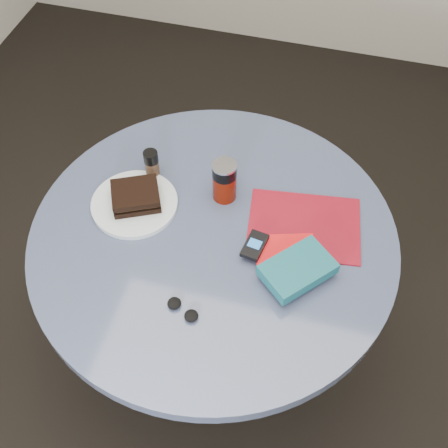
% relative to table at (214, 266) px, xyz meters
% --- Properties ---
extents(ground, '(4.00, 4.00, 0.00)m').
position_rel_table_xyz_m(ground, '(0.00, 0.00, -0.59)').
color(ground, black).
rests_on(ground, ground).
extents(table, '(1.00, 1.00, 0.75)m').
position_rel_table_xyz_m(table, '(0.00, 0.00, 0.00)').
color(table, black).
rests_on(table, ground).
extents(plate, '(0.31, 0.31, 0.02)m').
position_rel_table_xyz_m(plate, '(-0.24, 0.03, 0.17)').
color(plate, silver).
rests_on(plate, table).
extents(sandwich, '(0.16, 0.15, 0.05)m').
position_rel_table_xyz_m(sandwich, '(-0.23, 0.04, 0.20)').
color(sandwich, black).
rests_on(sandwich, plate).
extents(soda_can, '(0.09, 0.09, 0.13)m').
position_rel_table_xyz_m(soda_can, '(-0.01, 0.13, 0.23)').
color(soda_can, '#6A1405').
rests_on(soda_can, table).
extents(pepper_grinder, '(0.05, 0.05, 0.10)m').
position_rel_table_xyz_m(pepper_grinder, '(-0.23, 0.15, 0.21)').
color(pepper_grinder, '#4B3120').
rests_on(pepper_grinder, table).
extents(magazine, '(0.33, 0.27, 0.01)m').
position_rel_table_xyz_m(magazine, '(0.23, 0.09, 0.17)').
color(magazine, maroon).
rests_on(magazine, table).
extents(red_book, '(0.18, 0.15, 0.01)m').
position_rel_table_xyz_m(red_book, '(0.20, -0.02, 0.18)').
color(red_book, red).
rests_on(red_book, magazine).
extents(novel, '(0.20, 0.21, 0.03)m').
position_rel_table_xyz_m(novel, '(0.24, -0.08, 0.20)').
color(novel, '#14535F').
rests_on(novel, red_book).
extents(mp3_player, '(0.06, 0.09, 0.02)m').
position_rel_table_xyz_m(mp3_player, '(0.12, -0.03, 0.19)').
color(mp3_player, black).
rests_on(mp3_player, red_book).
extents(headphones, '(0.10, 0.07, 0.02)m').
position_rel_table_xyz_m(headphones, '(-0.01, -0.25, 0.17)').
color(headphones, black).
rests_on(headphones, table).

